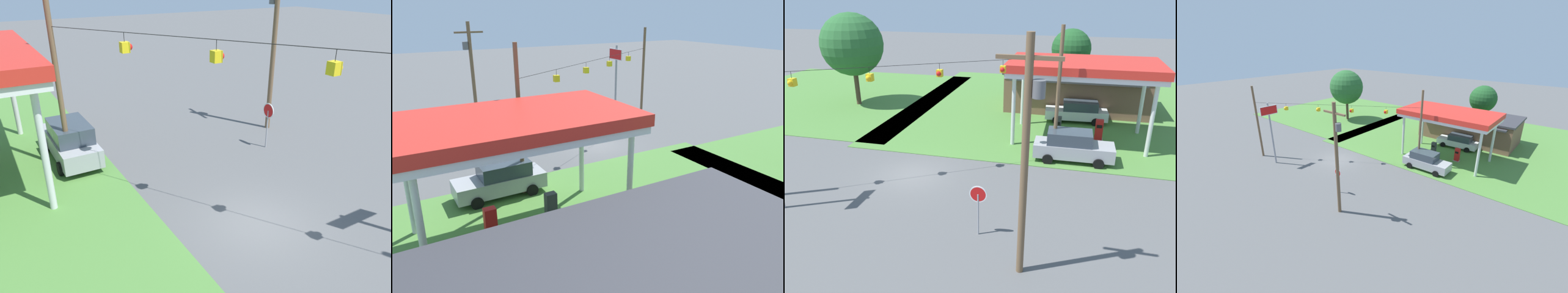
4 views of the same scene
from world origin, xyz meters
TOP-DOWN VIEW (x-y plane):
  - ground_plane at (0.00, 0.00)m, footprint 160.00×160.00m
  - car_at_pumps_front at (9.26, 4.61)m, footprint 5.14×2.16m
  - stop_sign_roadside at (5.35, -4.87)m, footprint 0.80×0.08m
  - utility_pole_main at (7.62, -6.88)m, footprint 2.20×0.44m
  - signal_span_gantry at (-0.00, -0.01)m, footprint 16.38×10.24m

SIDE VIEW (x-z plane):
  - ground_plane at x=0.00m, z-range 0.00..0.00m
  - car_at_pumps_front at x=9.26m, z-range 0.01..2.04m
  - stop_sign_roadside at x=5.35m, z-range 0.56..3.06m
  - signal_span_gantry at x=0.00m, z-range 0.39..8.97m
  - utility_pole_main at x=7.62m, z-range 0.56..9.83m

